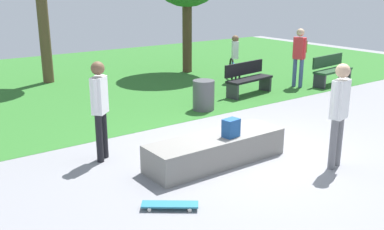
{
  "coord_description": "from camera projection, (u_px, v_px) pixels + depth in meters",
  "views": [
    {
      "loc": [
        -5.49,
        -5.7,
        3.03
      ],
      "look_at": [
        -0.85,
        0.68,
        0.71
      ],
      "focal_mm": 41.54,
      "sensor_mm": 36.0,
      "label": 1
    }
  ],
  "objects": [
    {
      "name": "ground_plane",
      "position": [
        250.0,
        152.0,
        8.38
      ],
      "size": [
        28.0,
        28.0,
        0.0
      ],
      "primitive_type": "plane",
      "color": "gray"
    },
    {
      "name": "grass_lawn",
      "position": [
        81.0,
        80.0,
        14.68
      ],
      "size": [
        26.6,
        11.76,
        0.01
      ],
      "primitive_type": "cube",
      "color": "#2D6B28",
      "rests_on": "ground_plane"
    },
    {
      "name": "concrete_ledge",
      "position": [
        216.0,
        150.0,
        7.8
      ],
      "size": [
        2.61,
        0.78,
        0.49
      ],
      "primitive_type": "cube",
      "color": "gray",
      "rests_on": "ground_plane"
    },
    {
      "name": "backpack_on_ledge",
      "position": [
        231.0,
        128.0,
        7.68
      ],
      "size": [
        0.3,
        0.24,
        0.32
      ],
      "primitive_type": "cube",
      "rotation": [
        0.0,
        0.0,
        0.13
      ],
      "color": "#1E4C8C",
      "rests_on": "concrete_ledge"
    },
    {
      "name": "skater_performing_trick",
      "position": [
        339.0,
        107.0,
        7.39
      ],
      "size": [
        0.42,
        0.26,
        1.8
      ],
      "color": "slate",
      "rests_on": "ground_plane"
    },
    {
      "name": "skater_watching",
      "position": [
        100.0,
        103.0,
        7.71
      ],
      "size": [
        0.37,
        0.36,
        1.78
      ],
      "color": "black",
      "rests_on": "ground_plane"
    },
    {
      "name": "skateboard_by_ledge",
      "position": [
        170.0,
        205.0,
        6.23
      ],
      "size": [
        0.76,
        0.64,
        0.08
      ],
      "color": "teal",
      "rests_on": "ground_plane"
    },
    {
      "name": "park_bench_near_path",
      "position": [
        331.0,
        69.0,
        13.89
      ],
      "size": [
        1.64,
        0.64,
        0.91
      ],
      "color": "#1E4223",
      "rests_on": "ground_plane"
    },
    {
      "name": "park_bench_center_lawn",
      "position": [
        248.0,
        78.0,
        12.62
      ],
      "size": [
        1.65,
        0.69,
        0.91
      ],
      "color": "black",
      "rests_on": "ground_plane"
    },
    {
      "name": "trash_bin",
      "position": [
        204.0,
        95.0,
        11.07
      ],
      "size": [
        0.54,
        0.54,
        0.75
      ],
      "primitive_type": "cylinder",
      "color": "#4C4C51",
      "rests_on": "ground_plane"
    },
    {
      "name": "pedestrian_with_backpack",
      "position": [
        300.0,
        52.0,
        13.39
      ],
      "size": [
        0.4,
        0.42,
        1.78
      ],
      "color": "#3F5184",
      "rests_on": "ground_plane"
    },
    {
      "name": "cyclist_on_bicycle",
      "position": [
        235.0,
        62.0,
        14.25
      ],
      "size": [
        1.0,
        1.59,
        1.52
      ],
      "color": "black",
      "rests_on": "ground_plane"
    }
  ]
}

